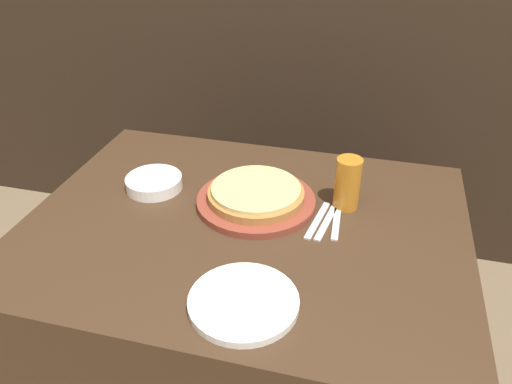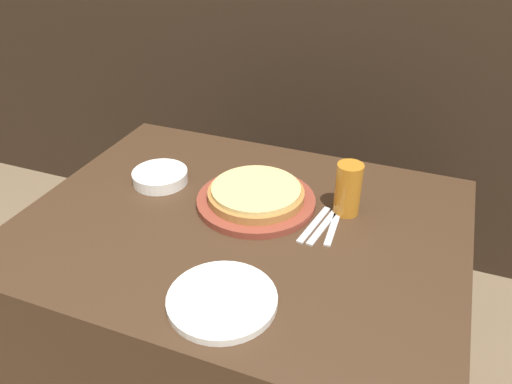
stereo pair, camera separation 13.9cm
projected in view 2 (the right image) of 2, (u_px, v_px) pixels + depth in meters
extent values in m
cube|color=#3D2819|center=(243.00, 320.00, 1.54)|extent=(1.17, 0.90, 0.75)
cylinder|color=brown|center=(256.00, 201.00, 1.40)|extent=(0.33, 0.33, 0.02)
cylinder|color=#A87038|center=(256.00, 194.00, 1.39)|extent=(0.27, 0.27, 0.02)
cylinder|color=#E0C175|center=(256.00, 189.00, 1.38)|extent=(0.25, 0.25, 0.01)
cylinder|color=#B7701E|center=(348.00, 189.00, 1.34)|extent=(0.07, 0.07, 0.15)
cylinder|color=white|center=(351.00, 168.00, 1.30)|extent=(0.07, 0.07, 0.02)
cylinder|color=white|center=(222.00, 300.00, 1.07)|extent=(0.24, 0.24, 0.02)
cylinder|color=white|center=(160.00, 177.00, 1.50)|extent=(0.17, 0.17, 0.04)
cube|color=silver|center=(314.00, 224.00, 1.32)|extent=(0.05, 0.18, 0.00)
cube|color=silver|center=(323.00, 226.00, 1.31)|extent=(0.04, 0.18, 0.00)
cube|color=silver|center=(333.00, 228.00, 1.31)|extent=(0.03, 0.15, 0.00)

